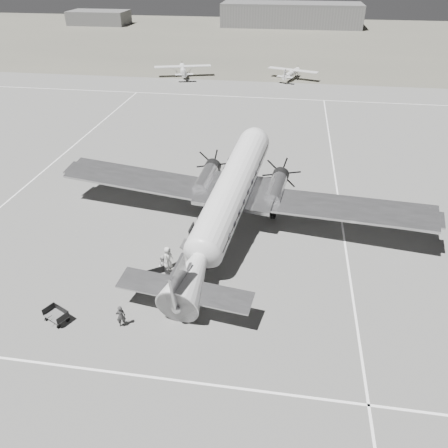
{
  "coord_description": "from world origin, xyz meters",
  "views": [
    {
      "loc": [
        6.89,
        -28.72,
        19.31
      ],
      "look_at": [
        2.74,
        -1.53,
        2.2
      ],
      "focal_mm": 35.0,
      "sensor_mm": 36.0,
      "label": 1
    }
  ],
  "objects": [
    {
      "name": "baggage_cart_near",
      "position": [
        -1.19,
        -6.69,
        0.55
      ],
      "size": [
        2.37,
        2.23,
        1.09
      ],
      "primitive_type": null,
      "rotation": [
        0.0,
        0.0,
        0.61
      ],
      "color": "#565656",
      "rests_on": "ground"
    },
    {
      "name": "taxi_line_horizon",
      "position": [
        0.0,
        40.0,
        0.01
      ],
      "size": [
        90.0,
        0.15,
        0.01
      ],
      "primitive_type": "cube",
      "color": "white",
      "rests_on": "ground"
    },
    {
      "name": "taxi_line_left",
      "position": [
        -18.0,
        10.0,
        0.01
      ],
      "size": [
        0.15,
        60.0,
        0.01
      ],
      "primitive_type": "cube",
      "color": "white",
      "rests_on": "ground"
    },
    {
      "name": "taxi_line_near",
      "position": [
        0.0,
        -14.0,
        0.01
      ],
      "size": [
        60.0,
        0.15,
        0.01
      ],
      "primitive_type": "cube",
      "color": "white",
      "rests_on": "ground"
    },
    {
      "name": "baggage_cart_far",
      "position": [
        -6.25,
        -10.79,
        0.43
      ],
      "size": [
        1.83,
        1.62,
        0.85
      ],
      "primitive_type": null,
      "rotation": [
        0.0,
        0.0,
        -0.45
      ],
      "color": "#565656",
      "rests_on": "ground"
    },
    {
      "name": "taxi_line_right",
      "position": [
        12.0,
        0.0,
        0.01
      ],
      "size": [
        0.15,
        80.0,
        0.01
      ],
      "primitive_type": "cube",
      "color": "white",
      "rests_on": "ground"
    },
    {
      "name": "light_plane_left",
      "position": [
        -12.88,
        51.36,
        1.07
      ],
      "size": [
        12.29,
        10.96,
        2.15
      ],
      "primitive_type": null,
      "rotation": [
        0.0,
        0.0,
        0.28
      ],
      "color": "silver",
      "rests_on": "ground"
    },
    {
      "name": "ground_crew",
      "position": [
        -2.15,
        -10.57,
        0.77
      ],
      "size": [
        0.66,
        0.55,
        1.55
      ],
      "primitive_type": "imported",
      "rotation": [
        0.0,
        0.0,
        3.51
      ],
      "color": "#313131",
      "rests_on": "ground"
    },
    {
      "name": "ramp_agent",
      "position": [
        -0.99,
        -5.28,
        0.79
      ],
      "size": [
        0.65,
        0.81,
        1.57
      ],
      "primitive_type": "imported",
      "rotation": [
        0.0,
        0.0,
        1.49
      ],
      "color": "silver",
      "rests_on": "ground"
    },
    {
      "name": "dc3_airliner",
      "position": [
        2.74,
        0.47,
        3.0
      ],
      "size": [
        34.41,
        26.28,
        6.01
      ],
      "primitive_type": null,
      "rotation": [
        0.0,
        0.0,
        -0.15
      ],
      "color": "silver",
      "rests_on": "ground"
    },
    {
      "name": "passenger",
      "position": [
        -0.87,
        -4.49,
        0.86
      ],
      "size": [
        0.8,
        0.98,
        1.73
      ],
      "primitive_type": "imported",
      "rotation": [
        0.0,
        0.0,
        1.23
      ],
      "color": "silver",
      "rests_on": "ground"
    },
    {
      "name": "grass_infield",
      "position": [
        0.0,
        95.0,
        0.0
      ],
      "size": [
        260.0,
        90.0,
        0.01
      ],
      "primitive_type": "cube",
      "color": "#5D5A4E",
      "rests_on": "ground"
    },
    {
      "name": "shed_secondary",
      "position": [
        -55.0,
        115.0,
        2.0
      ],
      "size": [
        18.0,
        10.0,
        4.0
      ],
      "primitive_type": "cube",
      "color": "#565656",
      "rests_on": "ground"
    },
    {
      "name": "hangar_main",
      "position": [
        5.0,
        120.0,
        3.3
      ],
      "size": [
        42.0,
        14.0,
        6.6
      ],
      "color": "#606060",
      "rests_on": "ground"
    },
    {
      "name": "ground",
      "position": [
        0.0,
        0.0,
        0.0
      ],
      "size": [
        260.0,
        260.0,
        0.0
      ],
      "primitive_type": "plane",
      "color": "slate",
      "rests_on": "ground"
    },
    {
      "name": "light_plane_right",
      "position": [
        6.75,
        52.39,
        0.96
      ],
      "size": [
        11.23,
        10.15,
        1.92
      ],
      "primitive_type": null,
      "rotation": [
        0.0,
        0.0,
        -0.34
      ],
      "color": "silver",
      "rests_on": "ground"
    }
  ]
}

